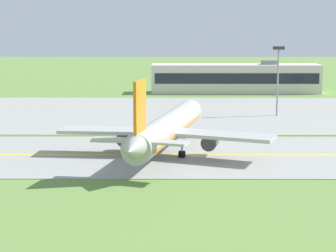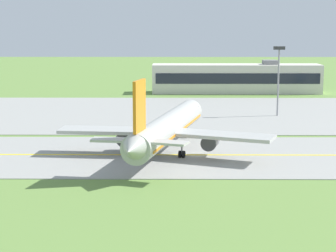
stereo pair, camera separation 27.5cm
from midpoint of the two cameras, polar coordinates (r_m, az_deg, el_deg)
name	(u,v)px [view 2 (the right image)]	position (r m, az deg, el deg)	size (l,w,h in m)	color
ground_plane	(199,156)	(90.81, 3.04, -2.80)	(500.00, 500.00, 0.00)	olive
taxiway_strip	(199,155)	(90.80, 3.04, -2.77)	(240.00, 28.00, 0.10)	gray
apron_pad	(237,113)	(132.75, 6.56, 1.22)	(140.00, 52.00, 0.10)	gray
taxiway_centreline	(199,155)	(90.79, 3.05, -2.73)	(220.00, 0.60, 0.01)	yellow
airplane_lead	(167,128)	(90.25, 0.00, -0.19)	(32.09, 39.27, 12.70)	#ADADA8
terminal_building	(236,79)	(170.26, 6.52, 4.48)	(46.76, 8.43, 9.17)	beige
apron_light_mast	(279,72)	(129.12, 10.46, 5.03)	(2.40, 0.50, 14.70)	gray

